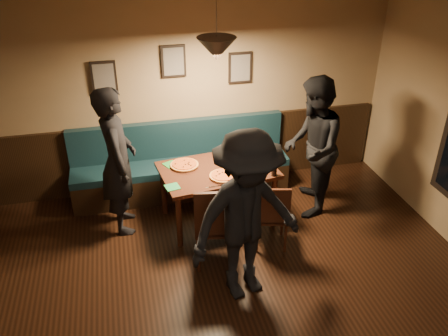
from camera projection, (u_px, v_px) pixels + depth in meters
name	position (u px, v px, depth m)	size (l,w,h in m)	color
ceiling	(249.00, 67.00, 2.65)	(7.00, 7.00, 0.00)	silver
wall_back	(175.00, 93.00, 6.30)	(6.00, 6.00, 0.00)	#8C704F
wainscot	(178.00, 153.00, 6.72)	(5.88, 0.06, 1.00)	black
booth_bench	(181.00, 162.00, 6.49)	(3.00, 0.60, 1.00)	#0F232D
picture_left	(104.00, 77.00, 5.95)	(0.32, 0.04, 0.42)	black
picture_center	(173.00, 61.00, 6.06)	(0.32, 0.04, 0.42)	black
picture_right	(240.00, 68.00, 6.31)	(0.32, 0.04, 0.42)	black
pendant_lamp	(217.00, 49.00, 5.08)	(0.44, 0.44, 0.25)	black
dining_table	(218.00, 194.00, 5.99)	(1.40, 0.90, 0.75)	black
chair_near_left	(216.00, 222.00, 5.20)	(0.46, 0.46, 1.05)	black
chair_near_right	(271.00, 213.00, 5.51)	(0.39, 0.39, 0.88)	black
diner_left	(118.00, 161.00, 5.59)	(0.68, 0.45, 1.87)	black
diner_right	(312.00, 148.00, 5.93)	(0.90, 0.70, 1.85)	black
diner_front	(246.00, 218.00, 4.57)	(1.21, 0.69, 1.87)	black
pizza_a	(184.00, 165.00, 5.85)	(0.36, 0.36, 0.04)	orange
pizza_b	(223.00, 176.00, 5.61)	(0.34, 0.34, 0.04)	#BF6D24
pizza_c	(250.00, 157.00, 6.05)	(0.31, 0.31, 0.04)	orange
soda_glass	(274.00, 170.00, 5.63)	(0.07, 0.07, 0.14)	black
tabasco_bottle	(254.00, 161.00, 5.86)	(0.03, 0.03, 0.12)	#941204
napkin_a	(171.00, 164.00, 5.90)	(0.16, 0.16, 0.01)	#1E7029
napkin_b	(172.00, 187.00, 5.42)	(0.16, 0.16, 0.01)	#217E3F
cutlery_set	(219.00, 186.00, 5.44)	(0.02, 0.17, 0.00)	#B6B6BA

